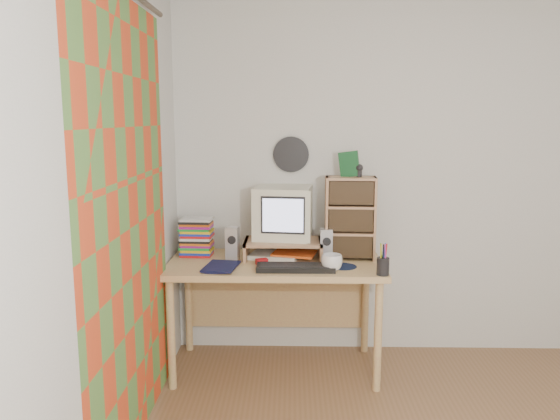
{
  "coord_description": "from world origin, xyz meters",
  "views": [
    {
      "loc": [
        -0.92,
        -2.1,
        1.68
      ],
      "look_at": [
        -1.0,
        1.33,
        1.1
      ],
      "focal_mm": 35.0,
      "sensor_mm": 36.0,
      "label": 1
    }
  ],
  "objects_px": {
    "cd_rack": "(350,218)",
    "mug": "(332,263)",
    "keyboard": "(296,268)",
    "diary": "(206,264)",
    "dvd_stack": "(196,234)",
    "crt_monitor": "(283,213)",
    "desk": "(276,278)"
  },
  "relations": [
    {
      "from": "cd_rack",
      "to": "crt_monitor",
      "type": "bearing_deg",
      "value": 175.85
    },
    {
      "from": "cd_rack",
      "to": "keyboard",
      "type": "bearing_deg",
      "value": -137.55
    },
    {
      "from": "crt_monitor",
      "to": "diary",
      "type": "bearing_deg",
      "value": -139.61
    },
    {
      "from": "crt_monitor",
      "to": "desk",
      "type": "bearing_deg",
      "value": -112.08
    },
    {
      "from": "keyboard",
      "to": "dvd_stack",
      "type": "distance_m",
      "value": 0.77
    },
    {
      "from": "desk",
      "to": "diary",
      "type": "height_order",
      "value": "diary"
    },
    {
      "from": "keyboard",
      "to": "desk",
      "type": "bearing_deg",
      "value": 116.15
    },
    {
      "from": "diary",
      "to": "dvd_stack",
      "type": "bearing_deg",
      "value": 117.81
    },
    {
      "from": "crt_monitor",
      "to": "dvd_stack",
      "type": "relative_size",
      "value": 1.26
    },
    {
      "from": "cd_rack",
      "to": "diary",
      "type": "relative_size",
      "value": 2.3
    },
    {
      "from": "keyboard",
      "to": "diary",
      "type": "xyz_separation_m",
      "value": [
        -0.56,
        0.04,
        0.01
      ]
    },
    {
      "from": "crt_monitor",
      "to": "dvd_stack",
      "type": "bearing_deg",
      "value": -172.6
    },
    {
      "from": "cd_rack",
      "to": "dvd_stack",
      "type": "bearing_deg",
      "value": -179.98
    },
    {
      "from": "keyboard",
      "to": "diary",
      "type": "relative_size",
      "value": 2.03
    },
    {
      "from": "crt_monitor",
      "to": "dvd_stack",
      "type": "xyz_separation_m",
      "value": [
        -0.59,
        -0.0,
        -0.15
      ]
    },
    {
      "from": "mug",
      "to": "diary",
      "type": "height_order",
      "value": "mug"
    },
    {
      "from": "desk",
      "to": "dvd_stack",
      "type": "bearing_deg",
      "value": 171.12
    },
    {
      "from": "dvd_stack",
      "to": "cd_rack",
      "type": "bearing_deg",
      "value": 0.03
    },
    {
      "from": "keyboard",
      "to": "diary",
      "type": "distance_m",
      "value": 0.57
    },
    {
      "from": "desk",
      "to": "cd_rack",
      "type": "bearing_deg",
      "value": 3.52
    },
    {
      "from": "desk",
      "to": "crt_monitor",
      "type": "distance_m",
      "value": 0.44
    },
    {
      "from": "cd_rack",
      "to": "mug",
      "type": "xyz_separation_m",
      "value": [
        -0.14,
        -0.31,
        -0.22
      ]
    },
    {
      "from": "cd_rack",
      "to": "mug",
      "type": "height_order",
      "value": "cd_rack"
    },
    {
      "from": "desk",
      "to": "mug",
      "type": "relative_size",
      "value": 10.72
    },
    {
      "from": "desk",
      "to": "dvd_stack",
      "type": "relative_size",
      "value": 4.76
    },
    {
      "from": "desk",
      "to": "diary",
      "type": "bearing_deg",
      "value": -152.24
    },
    {
      "from": "cd_rack",
      "to": "desk",
      "type": "bearing_deg",
      "value": -173.47
    },
    {
      "from": "crt_monitor",
      "to": "diary",
      "type": "xyz_separation_m",
      "value": [
        -0.48,
        -0.31,
        -0.27
      ]
    },
    {
      "from": "keyboard",
      "to": "dvd_stack",
      "type": "height_order",
      "value": "dvd_stack"
    },
    {
      "from": "cd_rack",
      "to": "diary",
      "type": "bearing_deg",
      "value": -161.46
    },
    {
      "from": "keyboard",
      "to": "cd_rack",
      "type": "distance_m",
      "value": 0.54
    },
    {
      "from": "desk",
      "to": "crt_monitor",
      "type": "relative_size",
      "value": 3.77
    }
  ]
}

